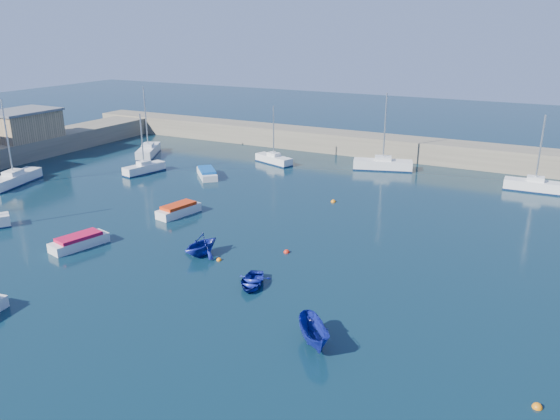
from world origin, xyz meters
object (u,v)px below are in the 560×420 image
at_px(sailboat_2, 14,179).
at_px(motorboat_2, 207,173).
at_px(sailboat_5, 274,159).
at_px(sailboat_7, 535,185).
at_px(motorboat_0, 79,241).
at_px(dinghy_right, 314,334).
at_px(brick_shed_a, 23,126).
at_px(sailboat_6, 383,164).
at_px(dinghy_left, 201,244).
at_px(motorboat_1, 179,210).
at_px(dinghy_center, 252,282).
at_px(sailboat_3, 144,168).
at_px(sailboat_4, 148,151).

bearing_deg(sailboat_2, motorboat_2, 21.97).
height_order(sailboat_5, sailboat_7, sailboat_7).
distance_m(motorboat_0, dinghy_right, 22.19).
relative_size(brick_shed_a, sailboat_2, 0.87).
relative_size(sailboat_6, dinghy_left, 2.77).
bearing_deg(dinghy_right, sailboat_6, 63.53).
relative_size(motorboat_0, motorboat_1, 1.05).
xyz_separation_m(brick_shed_a, sailboat_7, (60.09, 13.58, -3.47)).
xyz_separation_m(sailboat_2, dinghy_center, (34.99, -9.04, -0.31)).
relative_size(sailboat_3, dinghy_right, 1.97).
relative_size(sailboat_2, sailboat_5, 1.29).
bearing_deg(sailboat_4, sailboat_6, -14.90).
distance_m(sailboat_7, dinghy_left, 36.34).
height_order(sailboat_3, sailboat_7, sailboat_7).
height_order(brick_shed_a, sailboat_3, sailboat_3).
bearing_deg(motorboat_0, motorboat_2, 111.49).
distance_m(sailboat_6, motorboat_2, 20.82).
height_order(dinghy_center, dinghy_left, dinghy_left).
relative_size(sailboat_5, dinghy_left, 2.17).
distance_m(brick_shed_a, dinghy_left, 42.39).
xyz_separation_m(sailboat_6, sailboat_7, (16.71, -1.42, -0.02)).
bearing_deg(motorboat_1, sailboat_6, 76.16).
xyz_separation_m(motorboat_0, dinghy_center, (15.28, 0.39, -0.15)).
height_order(sailboat_4, motorboat_2, sailboat_4).
xyz_separation_m(brick_shed_a, motorboat_1, (31.93, -9.46, -3.61)).
relative_size(sailboat_2, dinghy_right, 2.60).
bearing_deg(motorboat_0, sailboat_3, 131.53).
distance_m(motorboat_2, dinghy_right, 35.85).
height_order(motorboat_0, dinghy_left, dinghy_left).
distance_m(brick_shed_a, dinghy_right, 56.67).
height_order(motorboat_0, dinghy_right, dinghy_right).
xyz_separation_m(dinghy_left, dinghy_right, (12.47, -7.19, -0.18)).
height_order(sailboat_3, dinghy_center, sailboat_3).
bearing_deg(sailboat_7, sailboat_4, 95.41).
height_order(sailboat_5, dinghy_left, sailboat_5).
relative_size(sailboat_2, motorboat_2, 2.01).
bearing_deg(sailboat_2, dinghy_center, -28.92).
bearing_deg(dinghy_left, motorboat_1, 146.09).
bearing_deg(brick_shed_a, motorboat_1, -16.51).
distance_m(sailboat_4, sailboat_6, 30.65).
bearing_deg(sailboat_5, dinghy_left, -142.65).
bearing_deg(sailboat_2, dinghy_left, -26.78).
xyz_separation_m(sailboat_4, dinghy_left, (25.55, -24.09, 0.23)).
height_order(brick_shed_a, dinghy_right, brick_shed_a).
xyz_separation_m(sailboat_3, sailboat_4, (-5.68, 7.41, 0.06)).
relative_size(sailboat_5, motorboat_1, 1.60).
bearing_deg(brick_shed_a, dinghy_right, -24.29).
bearing_deg(sailboat_3, brick_shed_a, -165.65).
bearing_deg(dinghy_left, motorboat_2, 132.45).
height_order(sailboat_4, dinghy_left, sailboat_4).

